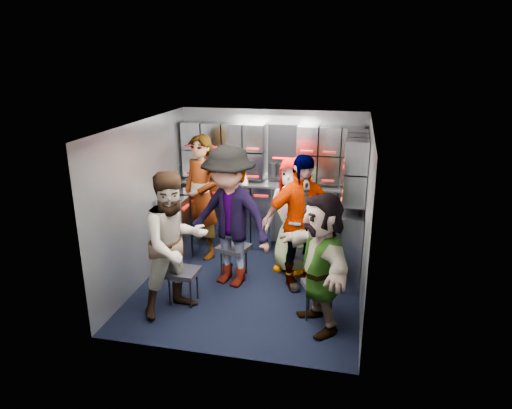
% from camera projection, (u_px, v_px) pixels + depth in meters
% --- Properties ---
extents(floor, '(3.00, 3.00, 0.00)m').
position_uv_depth(floor, '(250.00, 285.00, 5.98)').
color(floor, black).
rests_on(floor, ground).
extents(wall_back, '(2.80, 0.04, 2.10)m').
position_uv_depth(wall_back, '(272.00, 178.00, 7.04)').
color(wall_back, '#8F959C').
rests_on(wall_back, ground).
extents(wall_left, '(0.04, 3.00, 2.10)m').
position_uv_depth(wall_left, '(146.00, 202.00, 5.94)').
color(wall_left, '#8F959C').
rests_on(wall_left, ground).
extents(wall_right, '(0.04, 3.00, 2.10)m').
position_uv_depth(wall_right, '(366.00, 218.00, 5.37)').
color(wall_right, '#8F959C').
rests_on(wall_right, ground).
extents(ceiling, '(2.80, 3.00, 0.02)m').
position_uv_depth(ceiling, '(250.00, 124.00, 5.32)').
color(ceiling, silver).
rests_on(ceiling, wall_back).
extents(cart_bank_back, '(2.68, 0.38, 0.99)m').
position_uv_depth(cart_bank_back, '(269.00, 217.00, 7.02)').
color(cart_bank_back, '#8F949D').
rests_on(cart_bank_back, ground).
extents(cart_bank_left, '(0.38, 0.76, 0.99)m').
position_uv_depth(cart_bank_left, '(179.00, 227.00, 6.59)').
color(cart_bank_left, '#8F949D').
rests_on(cart_bank_left, ground).
extents(counter, '(2.68, 0.42, 0.03)m').
position_uv_depth(counter, '(269.00, 184.00, 6.86)').
color(counter, '#B1B3B8').
rests_on(counter, cart_bank_back).
extents(locker_bank_back, '(2.68, 0.28, 0.82)m').
position_uv_depth(locker_bank_back, '(271.00, 152.00, 6.76)').
color(locker_bank_back, '#8F949D').
rests_on(locker_bank_back, wall_back).
extents(locker_bank_right, '(0.28, 1.00, 0.82)m').
position_uv_depth(locker_bank_right, '(356.00, 167.00, 5.91)').
color(locker_bank_right, '#8F949D').
rests_on(locker_bank_right, wall_right).
extents(right_cabinet, '(0.28, 1.20, 1.00)m').
position_uv_depth(right_cabinet, '(351.00, 240.00, 6.13)').
color(right_cabinet, '#8F949D').
rests_on(right_cabinet, ground).
extents(coffee_niche, '(0.46, 0.16, 0.84)m').
position_uv_depth(coffee_niche, '(283.00, 153.00, 6.79)').
color(coffee_niche, black).
rests_on(coffee_niche, wall_back).
extents(red_latch_strip, '(2.60, 0.02, 0.03)m').
position_uv_depth(red_latch_strip, '(267.00, 197.00, 6.72)').
color(red_latch_strip, '#B3110F').
rests_on(red_latch_strip, cart_bank_back).
extents(jump_seat_near_left, '(0.38, 0.36, 0.43)m').
position_uv_depth(jump_seat_near_left, '(183.00, 274.00, 5.46)').
color(jump_seat_near_left, black).
rests_on(jump_seat_near_left, ground).
extents(jump_seat_mid_left, '(0.46, 0.45, 0.45)m').
position_uv_depth(jump_seat_mid_left, '(234.00, 249.00, 6.09)').
color(jump_seat_mid_left, black).
rests_on(jump_seat_mid_left, ground).
extents(jump_seat_center, '(0.41, 0.39, 0.45)m').
position_uv_depth(jump_seat_center, '(294.00, 238.00, 6.47)').
color(jump_seat_center, black).
rests_on(jump_seat_center, ground).
extents(jump_seat_mid_right, '(0.36, 0.35, 0.40)m').
position_uv_depth(jump_seat_mid_right, '(300.00, 254.00, 6.04)').
color(jump_seat_mid_right, black).
rests_on(jump_seat_mid_right, ground).
extents(jump_seat_near_right, '(0.47, 0.46, 0.43)m').
position_uv_depth(jump_seat_near_right, '(320.00, 287.00, 5.15)').
color(jump_seat_near_right, black).
rests_on(jump_seat_near_right, ground).
extents(attendant_standing, '(0.79, 0.69, 1.81)m').
position_uv_depth(attendant_standing, '(201.00, 198.00, 6.58)').
color(attendant_standing, black).
rests_on(attendant_standing, ground).
extents(attendant_arc_a, '(1.02, 1.04, 1.69)m').
position_uv_depth(attendant_arc_a, '(175.00, 244.00, 5.14)').
color(attendant_arc_a, black).
rests_on(attendant_arc_a, ground).
extents(attendant_arc_b, '(1.34, 1.02, 1.83)m').
position_uv_depth(attendant_arc_b, '(229.00, 218.00, 5.76)').
color(attendant_arc_b, black).
rests_on(attendant_arc_b, ground).
extents(attendant_arc_c, '(0.89, 0.71, 1.60)m').
position_uv_depth(attendant_arc_c, '(293.00, 215.00, 6.17)').
color(attendant_arc_c, black).
rests_on(attendant_arc_c, ground).
extents(attendant_arc_d, '(1.10, 0.89, 1.74)m').
position_uv_depth(attendant_arc_d, '(300.00, 223.00, 5.71)').
color(attendant_arc_d, black).
rests_on(attendant_arc_d, ground).
extents(attendant_arc_e, '(1.11, 1.47, 1.55)m').
position_uv_depth(attendant_arc_e, '(321.00, 262.00, 4.85)').
color(attendant_arc_e, black).
rests_on(attendant_arc_e, ground).
extents(bottle_left, '(0.07, 0.07, 0.24)m').
position_uv_depth(bottle_left, '(246.00, 175.00, 6.84)').
color(bottle_left, white).
rests_on(bottle_left, counter).
extents(bottle_mid, '(0.06, 0.06, 0.24)m').
position_uv_depth(bottle_mid, '(226.00, 174.00, 6.90)').
color(bottle_mid, white).
rests_on(bottle_mid, counter).
extents(bottle_right, '(0.06, 0.06, 0.26)m').
position_uv_depth(bottle_right, '(310.00, 178.00, 6.64)').
color(bottle_right, white).
rests_on(bottle_right, counter).
extents(cup_left, '(0.09, 0.09, 0.11)m').
position_uv_depth(cup_left, '(245.00, 179.00, 6.85)').
color(cup_left, beige).
rests_on(cup_left, counter).
extents(cup_right, '(0.08, 0.08, 0.11)m').
position_uv_depth(cup_right, '(297.00, 182.00, 6.70)').
color(cup_right, beige).
rests_on(cup_right, counter).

